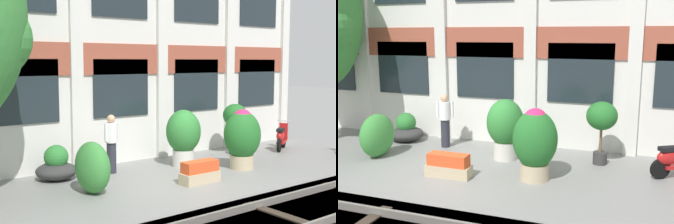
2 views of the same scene
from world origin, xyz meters
The scene contains 11 objects.
ground_plane centered at (0.00, 0.00, 0.00)m, with size 80.00×80.00×0.00m, color gray.
apartment_facade centered at (0.00, 3.29, 4.30)m, with size 14.90×0.64×8.65m.
rail_tracks centered at (0.00, -3.16, -0.13)m, with size 22.54×2.80×0.43m.
potted_plant_low_pan centered at (3.66, 1.97, 1.19)m, with size 0.80×0.80×1.65m.
potted_plant_square_trough centered at (0.35, -0.16, 0.27)m, with size 1.11×0.44×0.56m.
potted_plant_fluted_column centered at (1.18, 1.56, 0.92)m, with size 1.01×1.01×1.65m.
potted_plant_stone_basin centered at (2.33, 0.33, 0.94)m, with size 1.04×1.04×1.70m.
potted_plant_wide_bowl centered at (-2.40, 2.29, 0.34)m, with size 1.07×1.07×0.90m.
scooter_near_curb centered at (5.44, 1.51, 0.44)m, with size 1.24×0.81×0.98m.
resident_by_doorway centered at (-0.90, 2.08, 0.86)m, with size 0.50×0.34×1.60m.
topiary_hedge centered at (-2.23, 0.62, 0.60)m, with size 1.21×0.70×1.20m, color #388438.
Camera 1 is at (-7.12, -8.90, 3.03)m, focal length 50.00 mm.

